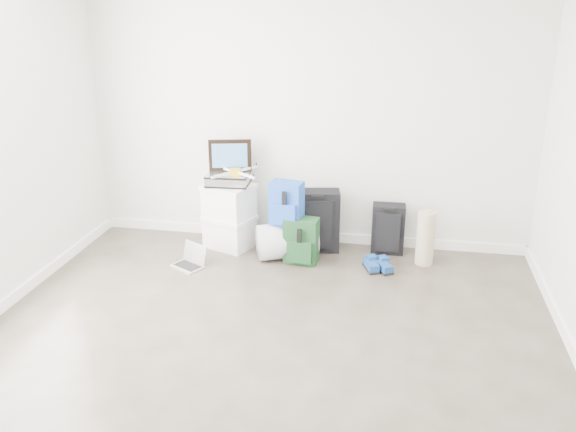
% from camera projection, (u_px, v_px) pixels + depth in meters
% --- Properties ---
extents(ground, '(5.00, 5.00, 0.00)m').
position_uv_depth(ground, '(251.00, 375.00, 4.22)').
color(ground, '#363027').
rests_on(ground, ground).
extents(room_envelope, '(4.52, 5.02, 2.71)m').
position_uv_depth(room_envelope, '(246.00, 129.00, 3.64)').
color(room_envelope, silver).
rests_on(room_envelope, ground).
extents(boxes_stack, '(0.58, 0.53, 0.67)m').
position_uv_depth(boxes_stack, '(229.00, 216.00, 6.24)').
color(boxes_stack, white).
rests_on(boxes_stack, ground).
extents(briefcase, '(0.43, 0.32, 0.12)m').
position_uv_depth(briefcase, '(228.00, 179.00, 6.10)').
color(briefcase, '#B2B2B7').
rests_on(briefcase, boxes_stack).
extents(painting, '(0.42, 0.13, 0.32)m').
position_uv_depth(painting, '(230.00, 155.00, 6.11)').
color(painting, black).
rests_on(painting, briefcase).
extents(drone, '(0.49, 0.49, 0.05)m').
position_uv_depth(drone, '(235.00, 172.00, 6.04)').
color(drone, gold).
rests_on(drone, briefcase).
extents(duffel_bag, '(0.67, 0.56, 0.36)m').
position_uv_depth(duffel_bag, '(287.00, 241.00, 6.03)').
color(duffel_bag, gray).
rests_on(duffel_bag, ground).
extents(blue_backpack, '(0.34, 0.27, 0.43)m').
position_uv_depth(blue_backpack, '(286.00, 205.00, 5.87)').
color(blue_backpack, '#1B4DB0').
rests_on(blue_backpack, duffel_bag).
extents(large_suitcase, '(0.44, 0.33, 0.63)m').
position_uv_depth(large_suitcase, '(319.00, 221.00, 6.16)').
color(large_suitcase, black).
rests_on(large_suitcase, ground).
extents(green_backpack, '(0.34, 0.26, 0.45)m').
position_uv_depth(green_backpack, '(301.00, 242.00, 5.90)').
color(green_backpack, '#123219').
rests_on(green_backpack, ground).
extents(carry_on, '(0.33, 0.22, 0.51)m').
position_uv_depth(carry_on, '(388.00, 229.00, 6.12)').
color(carry_on, black).
rests_on(carry_on, ground).
extents(shoes, '(0.31, 0.27, 0.08)m').
position_uv_depth(shoes, '(377.00, 266.00, 5.80)').
color(shoes, black).
rests_on(shoes, ground).
extents(rolled_rug, '(0.17, 0.17, 0.53)m').
position_uv_depth(rolled_rug, '(426.00, 238.00, 5.86)').
color(rolled_rug, tan).
rests_on(rolled_rug, ground).
extents(laptop, '(0.37, 0.33, 0.21)m').
position_uv_depth(laptop, '(191.00, 261.00, 5.88)').
color(laptop, silver).
rests_on(laptop, ground).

